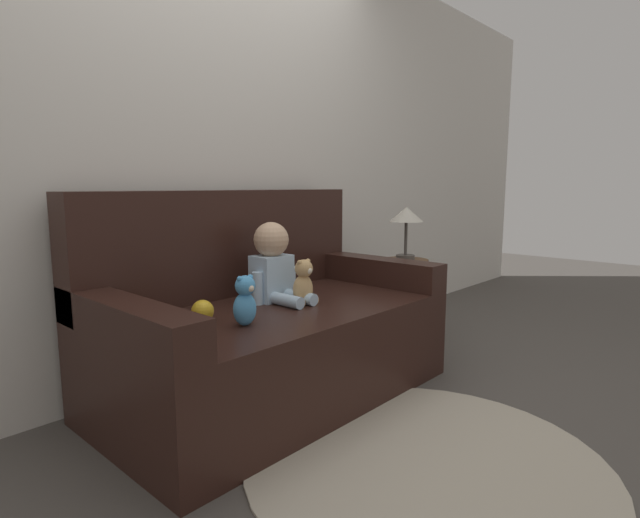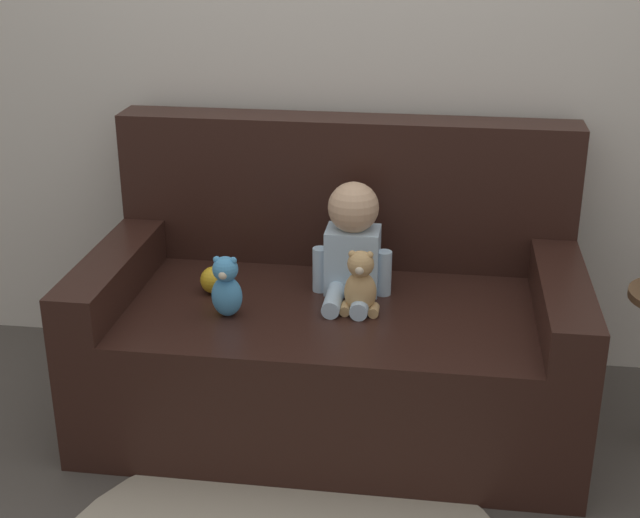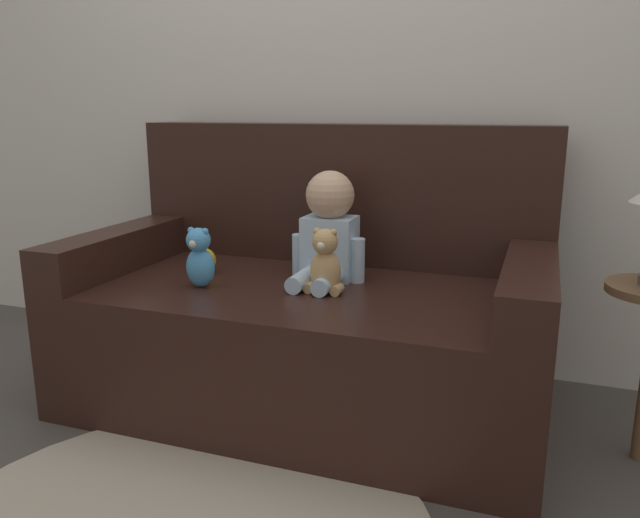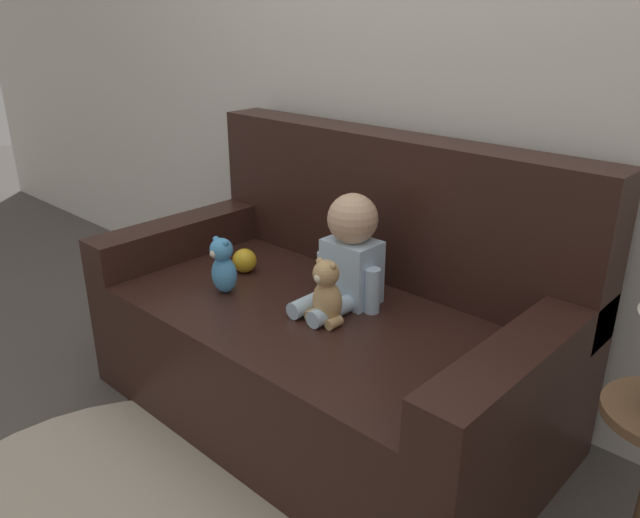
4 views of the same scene
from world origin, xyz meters
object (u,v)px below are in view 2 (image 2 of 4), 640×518
Objects in this scene: couch at (335,324)px; toy_ball at (214,280)px; person_baby at (352,244)px; plush_toy_side at (226,287)px; teddy_bear_brown at (360,284)px.

toy_ball is (-0.42, -0.07, 0.18)m from couch.
couch is 17.51× the size of toy_ball.
toy_ball is (-0.48, -0.08, -0.13)m from person_baby.
plush_toy_side reaches higher than toy_ball.
person_baby is at bearing 9.27° from toy_ball.
couch is 7.56× the size of teddy_bear_brown.
toy_ball is at bearing 117.57° from plush_toy_side.
toy_ball is (-0.52, 0.09, -0.06)m from teddy_bear_brown.
plush_toy_side is (-0.33, -0.24, 0.23)m from couch.
teddy_bear_brown is 0.44m from plush_toy_side.
toy_ball is at bearing -170.57° from couch.
person_baby reaches higher than toy_ball.
person_baby is (0.06, 0.01, 0.31)m from couch.
couch reaches higher than person_baby.
person_baby reaches higher than teddy_bear_brown.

